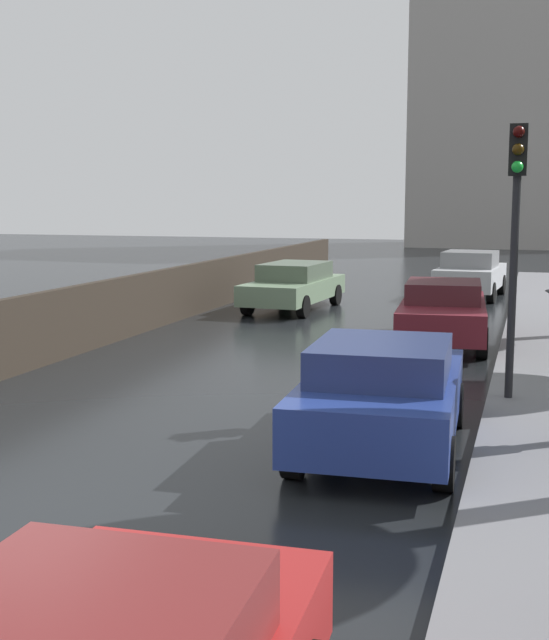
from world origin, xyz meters
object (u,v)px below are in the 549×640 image
at_px(car_maroon_near_kerb, 443,312).
at_px(car_silver_far_ahead, 471,274).
at_px(car_blue_mid_road, 383,394).
at_px(traffic_light, 516,210).
at_px(car_green_far_lane, 294,285).

xyz_separation_m(car_maroon_near_kerb, car_silver_far_ahead, (-0.09, 9.21, 0.05)).
bearing_deg(car_silver_far_ahead, car_maroon_near_kerb, -85.13).
distance_m(car_maroon_near_kerb, car_blue_mid_road, 8.12).
relative_size(car_maroon_near_kerb, car_silver_far_ahead, 1.13).
distance_m(car_silver_far_ahead, traffic_light, 14.77).
relative_size(car_blue_mid_road, traffic_light, 1.01).
bearing_deg(car_blue_mid_road, car_green_far_lane, 107.81).
bearing_deg(car_silver_far_ahead, car_green_far_lane, -131.15).
bearing_deg(car_maroon_near_kerb, traffic_light, -78.13).
bearing_deg(car_blue_mid_road, car_silver_far_ahead, 87.83).
relative_size(car_silver_far_ahead, car_green_far_lane, 0.90).
bearing_deg(car_green_far_lane, traffic_light, 125.73).
height_order(car_maroon_near_kerb, car_green_far_lane, car_maroon_near_kerb).
relative_size(car_blue_mid_road, car_green_far_lane, 0.89).
bearing_deg(car_green_far_lane, car_maroon_near_kerb, 138.84).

